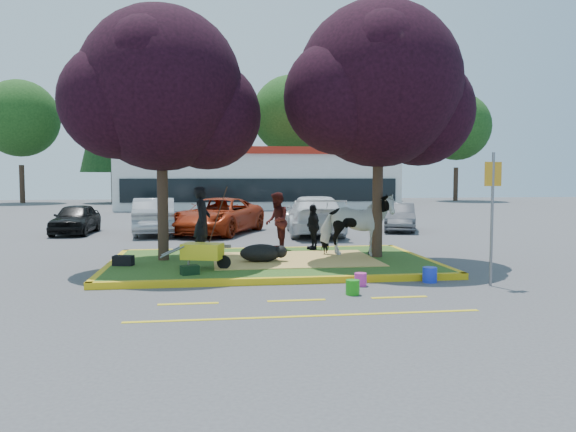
{
  "coord_description": "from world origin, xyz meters",
  "views": [
    {
      "loc": [
        -1.6,
        -14.44,
        2.31
      ],
      "look_at": [
        0.5,
        0.5,
        1.26
      ],
      "focal_mm": 35.0,
      "sensor_mm": 36.0,
      "label": 1
    }
  ],
  "objects": [
    {
      "name": "fire_lane_stripe_c",
      "position": [
        2.0,
        -4.2,
        0.0
      ],
      "size": [
        1.1,
        0.12,
        0.01
      ],
      "primitive_type": "cube",
      "color": "yellow",
      "rests_on": "ground"
    },
    {
      "name": "gear_bag_dark",
      "position": [
        -3.7,
        -0.41,
        0.27
      ],
      "size": [
        0.52,
        0.36,
        0.24
      ],
      "primitive_type": "cube",
      "rotation": [
        0.0,
        0.0,
        -0.22
      ],
      "color": "black",
      "rests_on": "median_island"
    },
    {
      "name": "car_red",
      "position": [
        -1.25,
        8.4,
        0.73
      ],
      "size": [
        4.35,
        5.79,
        1.46
      ],
      "primitive_type": "imported",
      "rotation": [
        0.0,
        0.0,
        -0.42
      ],
      "color": "#9D290D",
      "rests_on": "ground"
    },
    {
      "name": "bucket_blue",
      "position": [
        3.18,
        -2.8,
        0.17
      ],
      "size": [
        0.36,
        0.36,
        0.33
      ],
      "primitive_type": "cylinder",
      "rotation": [
        0.0,
        0.0,
        -0.18
      ],
      "color": "#1B35DD",
      "rests_on": "ground"
    },
    {
      "name": "curb_left",
      "position": [
        -4.08,
        0.0,
        0.07
      ],
      "size": [
        0.16,
        5.3,
        0.15
      ],
      "primitive_type": "cube",
      "color": "gold",
      "rests_on": "ground"
    },
    {
      "name": "car_silver",
      "position": [
        -3.8,
        8.65,
        0.73
      ],
      "size": [
        1.89,
        4.56,
        1.47
      ],
      "primitive_type": "imported",
      "rotation": [
        0.0,
        0.0,
        3.22
      ],
      "color": "#9C9FA4",
      "rests_on": "ground"
    },
    {
      "name": "tree_purple_right",
      "position": [
        2.92,
        0.18,
        4.56
      ],
      "size": [
        5.3,
        4.4,
        6.82
      ],
      "color": "black",
      "rests_on": "median_island"
    },
    {
      "name": "retail_building",
      "position": [
        2.0,
        27.98,
        2.25
      ],
      "size": [
        20.4,
        8.4,
        4.4
      ],
      "color": "silver",
      "rests_on": "ground"
    },
    {
      "name": "fire_lane_stripe_b",
      "position": [
        0.0,
        -4.2,
        0.0
      ],
      "size": [
        1.1,
        0.12,
        0.01
      ],
      "primitive_type": "cube",
      "color": "yellow",
      "rests_on": "ground"
    },
    {
      "name": "median_island",
      "position": [
        0.0,
        0.0,
        0.07
      ],
      "size": [
        8.0,
        5.0,
        0.15
      ],
      "primitive_type": "cube",
      "color": "#284A17",
      "rests_on": "ground"
    },
    {
      "name": "curb_near",
      "position": [
        0.0,
        -2.58,
        0.07
      ],
      "size": [
        8.3,
        0.16,
        0.15
      ],
      "primitive_type": "cube",
      "color": "gold",
      "rests_on": "ground"
    },
    {
      "name": "tree_purple_left",
      "position": [
        -2.78,
        0.38,
        4.36
      ],
      "size": [
        5.06,
        4.2,
        6.51
      ],
      "color": "black",
      "rests_on": "median_island"
    },
    {
      "name": "visitor_b",
      "position": [
        1.45,
        1.94,
        0.82
      ],
      "size": [
        0.5,
        0.85,
        1.35
      ],
      "primitive_type": "imported",
      "rotation": [
        0.0,
        0.0,
        -1.34
      ],
      "color": "black",
      "rests_on": "median_island"
    },
    {
      "name": "wheelbarrow",
      "position": [
        -1.76,
        -1.31,
        0.57
      ],
      "size": [
        1.63,
        0.8,
        0.62
      ],
      "rotation": [
        0.0,
        0.0,
        -0.32
      ],
      "color": "black",
      "rests_on": "median_island"
    },
    {
      "name": "bucket_green",
      "position": [
        1.17,
        -3.84,
        0.15
      ],
      "size": [
        0.34,
        0.34,
        0.29
      ],
      "primitive_type": "cylinder",
      "rotation": [
        0.0,
        0.0,
        -0.28
      ],
      "color": "#1D9416",
      "rests_on": "ground"
    },
    {
      "name": "handler",
      "position": [
        -1.8,
        1.26,
        1.1
      ],
      "size": [
        0.61,
        0.78,
        1.9
      ],
      "primitive_type": "imported",
      "rotation": [
        0.0,
        0.0,
        1.33
      ],
      "color": "black",
      "rests_on": "median_island"
    },
    {
      "name": "gear_bag_green",
      "position": [
        -2.05,
        -1.95,
        0.25
      ],
      "size": [
        0.45,
        0.36,
        0.21
      ],
      "primitive_type": "cube",
      "rotation": [
        0.0,
        0.0,
        0.34
      ],
      "color": "black",
      "rests_on": "median_island"
    },
    {
      "name": "car_grey",
      "position": [
        6.48,
        8.69,
        0.59
      ],
      "size": [
        2.29,
        3.81,
        1.19
      ],
      "primitive_type": "imported",
      "rotation": [
        0.0,
        0.0,
        -0.31
      ],
      "color": "#505156",
      "rests_on": "ground"
    },
    {
      "name": "car_black",
      "position": [
        -6.98,
        9.18,
        0.62
      ],
      "size": [
        1.57,
        3.66,
        1.23
      ],
      "primitive_type": "imported",
      "rotation": [
        0.0,
        0.0,
        -0.03
      ],
      "color": "black",
      "rests_on": "ground"
    },
    {
      "name": "curb_right",
      "position": [
        4.08,
        0.0,
        0.07
      ],
      "size": [
        0.16,
        5.3,
        0.15
      ],
      "primitive_type": "cube",
      "color": "gold",
      "rests_on": "ground"
    },
    {
      "name": "calf",
      "position": [
        -0.32,
        -0.33,
        0.38
      ],
      "size": [
        1.1,
        0.67,
        0.46
      ],
      "primitive_type": "ellipsoid",
      "rotation": [
        0.0,
        0.0,
        -0.06
      ],
      "color": "black",
      "rests_on": "median_island"
    },
    {
      "name": "curb_far",
      "position": [
        0.0,
        2.58,
        0.07
      ],
      "size": [
        8.3,
        0.16,
        0.15
      ],
      "primitive_type": "cube",
      "color": "gold",
      "rests_on": "ground"
    },
    {
      "name": "fire_lane_long",
      "position": [
        0.0,
        -5.4,
        0.0
      ],
      "size": [
        6.0,
        0.1,
        0.01
      ],
      "primitive_type": "cube",
      "color": "yellow",
      "rests_on": "ground"
    },
    {
      "name": "visitor_a",
      "position": [
        0.38,
        2.0,
        1.01
      ],
      "size": [
        0.69,
        0.86,
        1.71
      ],
      "primitive_type": "imported",
      "rotation": [
        0.0,
        0.0,
        -1.62
      ],
      "color": "#3F1312",
      "rests_on": "median_island"
    },
    {
      "name": "sign_post",
      "position": [
        4.3,
        -3.37,
        1.77
      ],
      "size": [
        0.4,
        0.08,
        2.83
      ],
      "rotation": [
        0.0,
        0.0,
        0.13
      ],
      "color": "slate",
      "rests_on": "ground"
    },
    {
      "name": "ground",
      "position": [
        0.0,
        0.0,
        0.0
      ],
      "size": [
        90.0,
        90.0,
        0.0
      ],
      "primitive_type": "plane",
      "color": "#424244",
      "rests_on": "ground"
    },
    {
      "name": "cow",
      "position": [
        2.36,
        0.34,
        1.01
      ],
      "size": [
        2.22,
        1.5,
        1.72
      ],
      "primitive_type": "imported",
      "rotation": [
        0.0,
        0.0,
        1.26
      ],
      "color": "silver",
      "rests_on": "median_island"
    },
    {
      "name": "treeline",
      "position": [
        1.23,
        37.61,
        7.73
      ],
      "size": [
        46.58,
        7.8,
        14.63
      ],
      "color": "black",
      "rests_on": "ground"
    },
    {
      "name": "straw_bedding",
      "position": [
        0.6,
        0.0,
        0.15
      ],
      "size": [
        4.2,
        3.0,
        0.01
      ],
      "primitive_type": "cube",
      "color": "#E9BD60",
      "rests_on": "median_island"
    },
    {
      "name": "car_white",
      "position": [
        2.56,
        7.58,
        0.78
      ],
      "size": [
        2.69,
        5.55,
        1.56
      ],
      "primitive_type": "imported",
      "rotation": [
        0.0,
        0.0,
        3.04
      ],
      "color": "silver",
      "rests_on": "ground"
    },
    {
      "name": "bucket_pink",
      "position": [
        1.56,
        -2.99,
        0.14
      ],
      "size": [
        0.34,
        0.34,
        0.28
      ],
      "primitive_type": "cylinder",
      "rotation": [
        0.0,
        0.0,
        -0.38
      ],
      "color": "#DD31A4",
      "rests_on": "ground"
    },
    {
      "name": "fire_lane_stripe_a",
      "position": [
        -2.0,
        -4.2,
        0.0
      ],
      "size": [
        1.1,
        0.12,
        0.01
      ],
      "primitive_type": "cube",
      "color": "yellow",
      "rests_on": "ground"
    }
  ]
}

